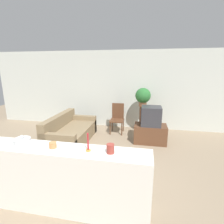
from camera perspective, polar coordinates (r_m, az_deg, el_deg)
The scene contains 13 objects.
ground_plane at distance 3.62m, azimuth -11.27°, elevation -21.63°, with size 14.00×14.00×0.00m, color gray.
wall_back at distance 6.29m, azimuth -0.06°, elevation 7.29°, with size 9.00×0.06×2.70m.
couch at distance 5.29m, azimuth -13.49°, elevation -6.52°, with size 0.96×1.87×0.78m.
tv_stand at distance 5.19m, azimuth 12.35°, elevation -6.93°, with size 0.91×0.54×0.53m.
television at distance 5.03m, azimuth 12.59°, elevation -1.27°, with size 0.56×0.52×0.54m.
wooden_chair at distance 5.79m, azimuth 1.76°, elevation -1.66°, with size 0.44×0.44×0.97m.
plant_stand at distance 5.87m, azimuth 9.76°, elevation -2.43°, with size 0.19×0.19×0.89m.
potted_plant at distance 5.70m, azimuth 10.09°, elevation 5.11°, with size 0.49×0.49×0.60m.
foreground_counter at distance 2.89m, azimuth -16.50°, elevation -20.15°, with size 2.66×0.44×0.99m.
decorative_bowl at distance 2.93m, azimuth -27.24°, elevation -8.60°, with size 0.24×0.24×0.16m.
candle_jar at distance 2.67m, azimuth -18.77°, elevation -10.18°, with size 0.11×0.11×0.08m.
candlestick at distance 2.44m, azimuth -7.81°, elevation -10.68°, with size 0.07×0.07×0.26m.
coffee_tin at distance 2.38m, azimuth -0.53°, elevation -11.87°, with size 0.10×0.10×0.13m.
Camera 1 is at (1.19, -2.70, 2.10)m, focal length 28.00 mm.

